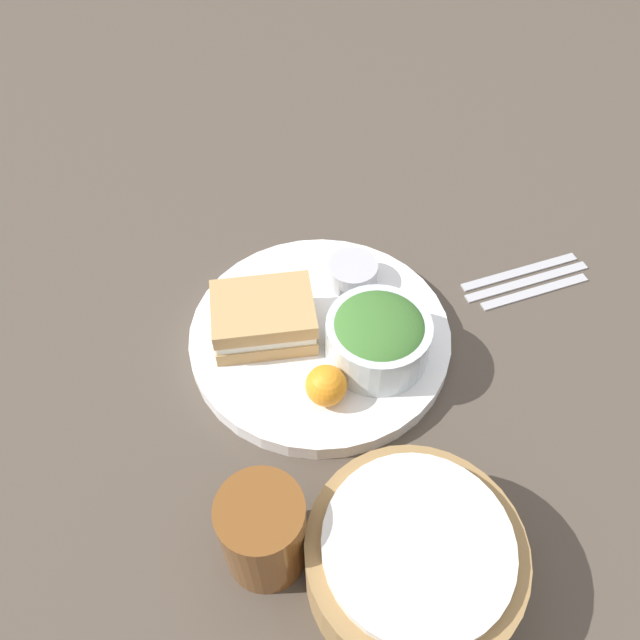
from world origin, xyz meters
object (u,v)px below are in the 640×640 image
Objects in this scene: plate at (320,337)px; dressing_cup at (352,273)px; sandwich at (264,318)px; knife at (527,281)px; spoon at (535,291)px; drink_glass at (263,532)px; salad_bowl at (378,336)px; fork at (520,271)px; bread_basket at (413,559)px.

plate is 4.98× the size of dressing_cup.
sandwich is at bearing 15.72° from dressing_cup.
knife is 1.17× the size of spoon.
dressing_cup is 0.33m from drink_glass.
knife is (-0.21, 0.07, -0.03)m from dressing_cup.
sandwich is 0.13m from salad_bowl.
fork is 0.95× the size of knife.
spoon is (-0.41, -0.18, -0.05)m from drink_glass.
drink_glass reaches higher than spoon.
fork is (-0.21, 0.05, -0.03)m from dressing_cup.
spoon is at bearing -90.00° from knife.
dressing_cup is (-0.02, -0.11, -0.02)m from salad_bowl.
sandwich reaches higher than fork.
drink_glass is at bearing -29.87° from bread_basket.
dressing_cup is at bearing -138.32° from plate.
salad_bowl is at bearing 143.96° from sandwich.
spoon is at bearing -140.45° from bread_basket.
bread_basket is 0.40m from knife.
drink_glass is (0.13, 0.21, 0.04)m from plate.
drink_glass is 0.55× the size of bread_basket.
salad_bowl is at bearing -167.36° from knife.
dressing_cup reaches higher than fork.
knife is at bearing -168.95° from salad_bowl.
fork is (-0.30, -0.28, -0.04)m from bread_basket.
fork is 0.02m from knife.
salad_bowl is 0.24m from spoon.
fork is 1.11× the size of spoon.
salad_bowl reaches higher than sandwich.
knife is (-0.34, 0.03, -0.04)m from sandwich.
sandwich is 0.34m from spoon.
fork is (-0.23, -0.06, -0.05)m from salad_bowl.
fork is at bearing -136.68° from bread_basket.
plate is 1.74× the size of knife.
bread_basket reaches higher than knife.
fork is at bearing -164.79° from salad_bowl.
salad_bowl is 1.10× the size of drink_glass.
spoon is (-0.21, 0.08, -0.03)m from dressing_cup.
bread_basket is (0.02, 0.27, 0.03)m from plate.
plate is 0.08m from salad_bowl.
plate is at bearing -176.31° from fork.
plate is 2.91× the size of drink_glass.
salad_bowl is 0.11m from dressing_cup.
knife is at bearing -90.00° from fork.
drink_glass is 0.45m from spoon.
sandwich is 0.34m from knife.
bread_basket is at bearing 97.26° from sandwich.
knife is at bearing 174.84° from sandwich.
sandwich is 1.25× the size of drink_glass.
sandwich is 1.14× the size of salad_bowl.
bread_basket is 1.26× the size of spoon.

